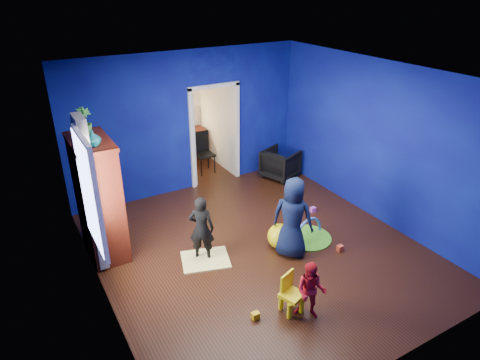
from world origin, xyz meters
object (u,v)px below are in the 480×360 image
child_navy (293,218)px  armchair (280,164)px  kid_chair (292,296)px  study_desk (188,144)px  tv_armoire (98,198)px  folding_chair (204,154)px  vase (93,138)px  child_black (202,228)px  toddler_red (311,291)px  crt_tv (101,195)px  hopper_ball (280,236)px  play_mat (307,238)px

child_navy → armchair: bearing=-69.9°
kid_chair → study_desk: bearing=60.2°
armchair → tv_armoire: (-4.17, -0.92, 0.65)m
kid_chair → folding_chair: folding_chair is taller
vase → kid_chair: size_ratio=0.47×
child_black → toddler_red: (0.67, -1.92, -0.13)m
crt_tv → study_desk: (2.77, 2.98, -0.65)m
toddler_red → hopper_ball: 1.66m
hopper_ball → study_desk: size_ratio=0.48×
hopper_ball → study_desk: study_desk is taller
child_navy → toddler_red: 1.46m
armchair → toddler_red: 4.43m
toddler_red → kid_chair: size_ratio=1.68×
toddler_red → tv_armoire: tv_armoire is taller
hopper_ball → study_desk: bearing=86.7°
armchair → child_black: 3.46m
hopper_ball → play_mat: size_ratio=0.50×
child_black → child_navy: child_navy is taller
hopper_ball → crt_tv: bearing=151.3°
child_black → tv_armoire: (-1.30, 1.00, 0.43)m
tv_armoire → toddler_red: bearing=-56.0°
vase → hopper_ball: (2.56, -1.08, -1.87)m
child_black → study_desk: 4.26m
vase → study_desk: vase is taller
armchair → vase: size_ratio=3.05×
toddler_red → hopper_ball: (0.59, 1.54, -0.21)m
child_navy → folding_chair: (0.20, 3.65, -0.22)m
tv_armoire → armchair: bearing=12.5°
tv_armoire → crt_tv: size_ratio=2.80×
vase → play_mat: bearing=-19.4°
armchair → study_desk: 2.47m
child_black → study_desk: child_black is taller
child_navy → vase: size_ratio=5.77×
folding_chair → tv_armoire: bearing=-144.3°
child_navy → play_mat: (0.52, 0.22, -0.67)m
toddler_red → tv_armoire: (-1.97, 2.92, 0.56)m
child_black → vase: vase is taller
child_navy → hopper_ball: size_ratio=3.23×
toddler_red → study_desk: toddler_red is taller
crt_tv → kid_chair: crt_tv is taller
play_mat → kid_chair: bearing=-134.9°
child_black → play_mat: (1.83, -0.40, -0.54)m
play_mat → folding_chair: (-0.32, 3.43, 0.45)m
child_navy → tv_armoire: bearing=19.6°
child_black → tv_armoire: tv_armoire is taller
child_navy → folding_chair: 3.66m
child_navy → play_mat: size_ratio=1.62×
vase → tv_armoire: size_ratio=0.12×
child_black → play_mat: bearing=-156.6°
hopper_ball → folding_chair: size_ratio=0.46×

